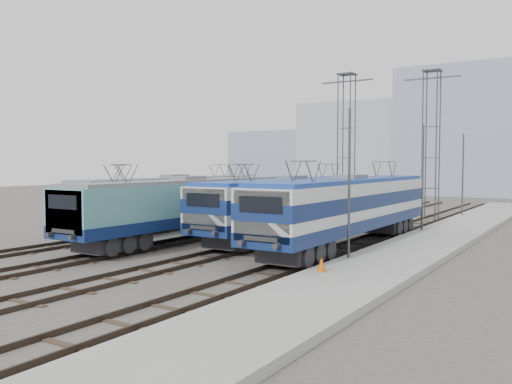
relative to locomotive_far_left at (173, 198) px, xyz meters
The scene contains 15 objects.
ground 10.47m from the locomotive_far_left, 48.78° to the right, with size 160.00×160.00×0.00m, color #514C47.
platform 17.07m from the locomotive_far_left, ahead, with size 4.00×70.00×0.30m, color #9E9E99.
locomotive_far_left is the anchor object (origin of this frame).
locomotive_center_left 6.02m from the locomotive_far_left, 41.60° to the right, with size 2.79×17.62×3.32m.
locomotive_center_right 9.01m from the locomotive_far_left, ahead, with size 2.80×17.68×3.32m.
locomotive_far_right 13.56m from the locomotive_far_left, ahead, with size 2.90×18.31×3.44m.
catenary_tower_west 16.42m from the locomotive_far_left, 64.72° to the left, with size 4.50×1.20×12.00m.
catenary_tower_east 21.47m from the locomotive_far_left, 50.88° to the left, with size 4.50×1.20×12.00m.
mast_front 16.43m from the locomotive_far_left, 20.39° to the right, with size 0.12×0.12×7.00m, color #3F4247.
mast_mid 16.64m from the locomotive_far_left, 22.30° to the left, with size 0.12×0.12×7.00m, color #3F4247.
mast_rear 23.92m from the locomotive_far_left, 50.00° to the left, with size 0.12×0.12×7.00m, color #3F4247.
safety_cone 18.29m from the locomotive_far_left, 30.51° to the right, with size 0.35×0.35×0.59m, color #E35A0C.
building_west 54.99m from the locomotive_far_left, 97.61° to the left, with size 18.00×12.00×14.00m, color #A4AEB7.
building_center 55.77m from the locomotive_far_left, 78.80° to the left, with size 22.00×14.00×18.00m, color #919BB5.
building_far_west 59.13m from the locomotive_far_left, 113.18° to the left, with size 14.00×10.00×10.00m, color #919BB5.
Camera 1 is at (18.03, -20.69, 4.56)m, focal length 38.00 mm.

